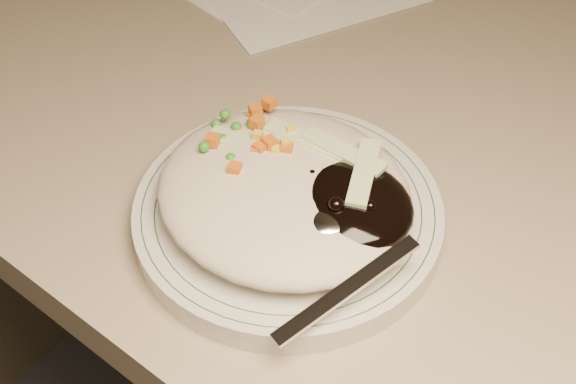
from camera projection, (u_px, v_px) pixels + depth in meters
The scene contains 4 objects.
desk at pixel (487, 294), 0.82m from camera, with size 1.40×0.70×0.74m.
plate at pixel (288, 216), 0.61m from camera, with size 0.23×0.23×0.02m, color silver.
plate_rim at pixel (288, 207), 0.60m from camera, with size 0.22×0.22×0.00m.
meal at pixel (292, 190), 0.58m from camera, with size 0.21×0.19×0.05m.
Camera 1 is at (0.15, 0.87, 1.20)m, focal length 50.00 mm.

